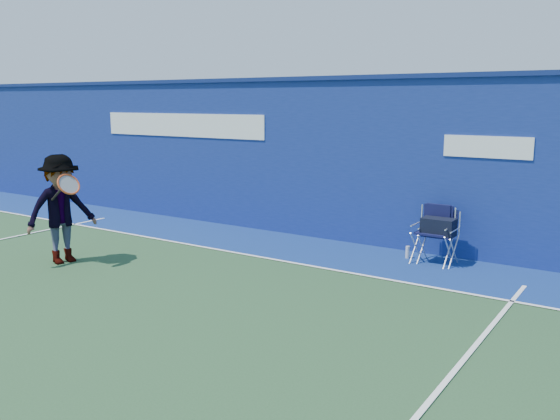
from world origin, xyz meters
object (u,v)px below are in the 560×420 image
Objects in this scene: directors_chair_left at (432,244)px; water_bottle at (408,252)px; directors_chair_right at (438,242)px; tennis_player at (61,209)px.

directors_chair_left is 0.48m from water_bottle.
directors_chair_right is 4.07× the size of water_bottle.
tennis_player is (-5.18, -3.32, 0.53)m from directors_chair_right.
water_bottle is at bearing 175.17° from directors_chair_left.
directors_chair_left is at bearing 33.04° from tennis_player.
tennis_player is at bearing -147.34° from directors_chair_right.
tennis_player is (-4.65, -3.35, 0.79)m from water_bottle.
water_bottle is 0.12× the size of tennis_player.
water_bottle is at bearing 177.20° from directors_chair_right.
water_bottle is at bearing 35.72° from tennis_player.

